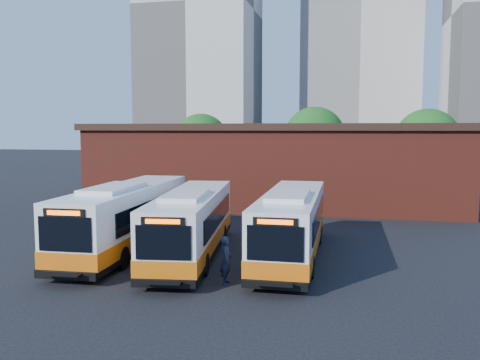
% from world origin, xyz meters
% --- Properties ---
extents(ground, '(220.00, 220.00, 0.00)m').
position_xyz_m(ground, '(0.00, 0.00, 0.00)').
color(ground, black).
extents(bus_midwest, '(3.10, 12.56, 3.39)m').
position_xyz_m(bus_midwest, '(-4.89, 2.35, 1.54)').
color(bus_midwest, white).
rests_on(bus_midwest, ground).
extents(bus_mideast, '(3.90, 11.98, 3.22)m').
position_xyz_m(bus_mideast, '(-1.36, 1.90, 1.46)').
color(bus_mideast, white).
rests_on(bus_mideast, ground).
extents(bus_east, '(2.63, 11.94, 3.24)m').
position_xyz_m(bus_east, '(3.28, 2.66, 1.47)').
color(bus_east, white).
rests_on(bus_east, ground).
extents(transit_worker, '(0.54, 0.74, 1.88)m').
position_xyz_m(transit_worker, '(1.28, -1.96, 0.94)').
color(transit_worker, '#121A34').
rests_on(transit_worker, ground).
extents(depot_building, '(28.60, 12.60, 6.40)m').
position_xyz_m(depot_building, '(0.00, 20.00, 3.26)').
color(depot_building, maroon).
rests_on(depot_building, ground).
extents(tree_west, '(6.00, 6.00, 7.65)m').
position_xyz_m(tree_west, '(-10.00, 32.00, 4.64)').
color(tree_west, '#382314').
rests_on(tree_west, ground).
extents(tree_mid, '(6.56, 6.56, 8.36)m').
position_xyz_m(tree_mid, '(2.00, 34.00, 5.08)').
color(tree_mid, '#382314').
rests_on(tree_mid, ground).
extents(tree_east, '(6.24, 6.24, 7.96)m').
position_xyz_m(tree_east, '(13.00, 31.00, 4.83)').
color(tree_east, '#382314').
rests_on(tree_east, ground).
extents(tower_left, '(20.00, 18.00, 56.20)m').
position_xyz_m(tower_left, '(-22.00, 72.00, 27.84)').
color(tower_left, beige).
rests_on(tower_left, ground).
extents(tower_center, '(22.00, 20.00, 61.20)m').
position_xyz_m(tower_center, '(7.00, 86.00, 30.34)').
color(tower_center, beige).
rests_on(tower_center, ground).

